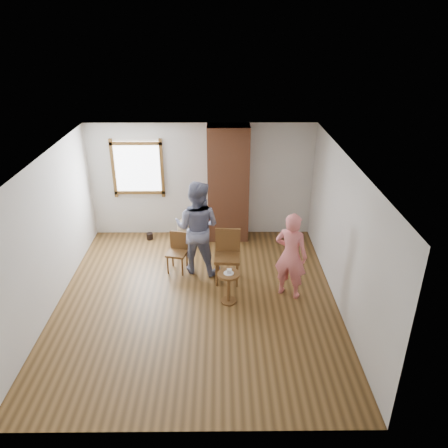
{
  "coord_description": "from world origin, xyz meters",
  "views": [
    {
      "loc": [
        0.43,
        -6.51,
        4.67
      ],
      "look_at": [
        0.49,
        0.8,
        1.15
      ],
      "focal_mm": 35.0,
      "sensor_mm": 36.0,
      "label": 1
    }
  ],
  "objects_px": {
    "dining_chair_right": "(228,253)",
    "person_pink": "(291,256)",
    "side_table": "(229,283)",
    "man": "(197,228)",
    "dining_chair_left": "(178,249)",
    "stoneware_crock": "(186,232)"
  },
  "relations": [
    {
      "from": "dining_chair_right",
      "to": "man",
      "type": "xyz_separation_m",
      "value": [
        -0.58,
        0.33,
        0.37
      ]
    },
    {
      "from": "dining_chair_left",
      "to": "dining_chair_right",
      "type": "bearing_deg",
      "value": -6.2
    },
    {
      "from": "side_table",
      "to": "person_pink",
      "type": "relative_size",
      "value": 0.37
    },
    {
      "from": "dining_chair_right",
      "to": "person_pink",
      "type": "distance_m",
      "value": 1.27
    },
    {
      "from": "dining_chair_left",
      "to": "man",
      "type": "relative_size",
      "value": 0.42
    },
    {
      "from": "stoneware_crock",
      "to": "dining_chair_left",
      "type": "height_order",
      "value": "dining_chair_left"
    },
    {
      "from": "stoneware_crock",
      "to": "dining_chair_left",
      "type": "distance_m",
      "value": 1.2
    },
    {
      "from": "dining_chair_left",
      "to": "person_pink",
      "type": "height_order",
      "value": "person_pink"
    },
    {
      "from": "man",
      "to": "dining_chair_left",
      "type": "bearing_deg",
      "value": 12.13
    },
    {
      "from": "stoneware_crock",
      "to": "dining_chair_right",
      "type": "relative_size",
      "value": 0.48
    },
    {
      "from": "dining_chair_right",
      "to": "person_pink",
      "type": "relative_size",
      "value": 0.62
    },
    {
      "from": "side_table",
      "to": "person_pink",
      "type": "bearing_deg",
      "value": 11.81
    },
    {
      "from": "dining_chair_left",
      "to": "person_pink",
      "type": "relative_size",
      "value": 0.49
    },
    {
      "from": "dining_chair_left",
      "to": "stoneware_crock",
      "type": "bearing_deg",
      "value": 100.01
    },
    {
      "from": "stoneware_crock",
      "to": "person_pink",
      "type": "height_order",
      "value": "person_pink"
    },
    {
      "from": "stoneware_crock",
      "to": "dining_chair_left",
      "type": "xyz_separation_m",
      "value": [
        -0.07,
        -1.18,
        0.2
      ]
    },
    {
      "from": "side_table",
      "to": "man",
      "type": "xyz_separation_m",
      "value": [
        -0.59,
        1.11,
        0.54
      ]
    },
    {
      "from": "stoneware_crock",
      "to": "dining_chair_right",
      "type": "xyz_separation_m",
      "value": [
        0.91,
        -1.53,
        0.32
      ]
    },
    {
      "from": "dining_chair_right",
      "to": "man",
      "type": "height_order",
      "value": "man"
    },
    {
      "from": "stoneware_crock",
      "to": "dining_chair_right",
      "type": "height_order",
      "value": "dining_chair_right"
    },
    {
      "from": "dining_chair_left",
      "to": "side_table",
      "type": "height_order",
      "value": "dining_chair_left"
    },
    {
      "from": "dining_chair_right",
      "to": "man",
      "type": "distance_m",
      "value": 0.77
    }
  ]
}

